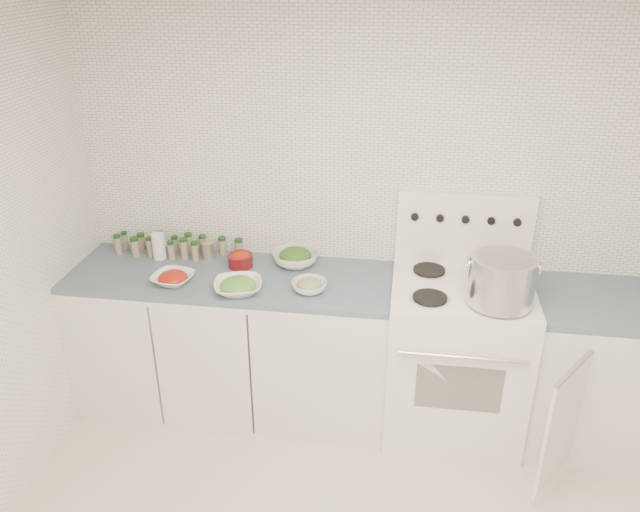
{
  "coord_description": "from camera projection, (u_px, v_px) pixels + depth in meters",
  "views": [
    {
      "loc": [
        0.14,
        -1.86,
        2.54
      ],
      "look_at": [
        -0.3,
        1.14,
        1.08
      ],
      "focal_mm": 35.0,
      "sensor_mm": 36.0,
      "label": 1
    }
  ],
  "objects": [
    {
      "name": "bowl_tomato",
      "position": [
        173.0,
        278.0,
        3.45
      ],
      "size": [
        0.26,
        0.26,
        0.07
      ],
      "color": "white",
      "rests_on": "counter_left"
    },
    {
      "name": "stove",
      "position": [
        455.0,
        353.0,
        3.56
      ],
      "size": [
        0.76,
        0.7,
        1.36
      ],
      "color": "white",
      "rests_on": "ground"
    },
    {
      "name": "counter_right",
      "position": [
        604.0,
        372.0,
        3.47
      ],
      "size": [
        0.89,
        0.95,
        0.9
      ],
      "color": "white",
      "rests_on": "ground"
    },
    {
      "name": "spice_cluster",
      "position": [
        173.0,
        245.0,
        3.77
      ],
      "size": [
        0.78,
        0.16,
        0.14
      ],
      "color": "gray",
      "rests_on": "counter_left"
    },
    {
      "name": "counter_left",
      "position": [
        235.0,
        341.0,
        3.75
      ],
      "size": [
        1.85,
        0.62,
        0.9
      ],
      "color": "white",
      "rests_on": "ground"
    },
    {
      "name": "salt_canister",
      "position": [
        159.0,
        246.0,
        3.72
      ],
      "size": [
        0.1,
        0.1,
        0.16
      ],
      "primitive_type": "cylinder",
      "rotation": [
        0.0,
        0.0,
        -0.42
      ],
      "color": "white",
      "rests_on": "counter_left"
    },
    {
      "name": "bowl_pepper",
      "position": [
        240.0,
        259.0,
        3.64
      ],
      "size": [
        0.15,
        0.15,
        0.09
      ],
      "color": "#5B0F11",
      "rests_on": "counter_left"
    },
    {
      "name": "tin_can",
      "position": [
        208.0,
        250.0,
        3.74
      ],
      "size": [
        0.09,
        0.09,
        0.1
      ],
      "primitive_type": "cylinder",
      "rotation": [
        0.0,
        0.0,
        -0.16
      ],
      "color": "#A89C8E",
      "rests_on": "counter_left"
    },
    {
      "name": "room_walls",
      "position": [
        359.0,
        279.0,
        2.11
      ],
      "size": [
        3.54,
        3.04,
        2.52
      ],
      "color": "white",
      "rests_on": "ground"
    },
    {
      "name": "bowl_broccoli",
      "position": [
        295.0,
        257.0,
        3.65
      ],
      "size": [
        0.3,
        0.3,
        0.11
      ],
      "color": "white",
      "rests_on": "counter_left"
    },
    {
      "name": "bowl_zucchini",
      "position": [
        309.0,
        286.0,
        3.37
      ],
      "size": [
        0.23,
        0.23,
        0.08
      ],
      "color": "white",
      "rests_on": "counter_left"
    },
    {
      "name": "bowl_snowpea",
      "position": [
        238.0,
        286.0,
        3.36
      ],
      "size": [
        0.31,
        0.31,
        0.09
      ],
      "color": "white",
      "rests_on": "counter_left"
    },
    {
      "name": "stock_pot",
      "position": [
        502.0,
        278.0,
        3.13
      ],
      "size": [
        0.35,
        0.33,
        0.25
      ],
      "rotation": [
        0.0,
        0.0,
        -0.3
      ],
      "color": "silver",
      "rests_on": "stove"
    }
  ]
}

